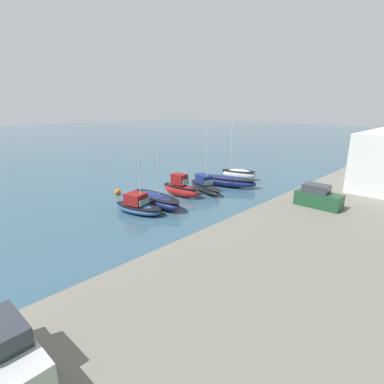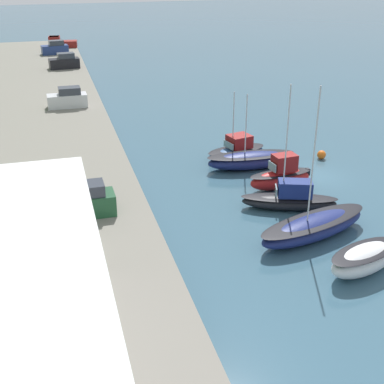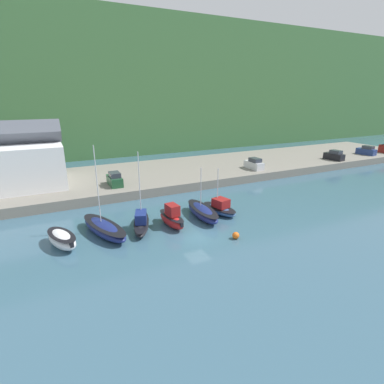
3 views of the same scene
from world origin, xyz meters
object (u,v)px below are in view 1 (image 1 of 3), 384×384
(moored_boat_1, at_px, (226,181))
(dog_on_quay, at_px, (383,159))
(moored_boat_4, at_px, (156,200))
(moored_boat_3, at_px, (181,188))
(parked_car_0, at_px, (5,356))
(parked_car_1, at_px, (318,197))
(mooring_buoy_0, at_px, (118,192))
(moored_boat_0, at_px, (239,174))
(moored_boat_2, at_px, (204,186))
(moored_boat_5, at_px, (138,206))

(moored_boat_1, distance_m, dog_on_quay, 30.39)
(moored_boat_4, xyz_separation_m, dog_on_quay, (-39.73, 13.47, 1.13))
(moored_boat_3, relative_size, parked_car_0, 1.27)
(parked_car_1, height_order, mooring_buoy_0, parked_car_1)
(moored_boat_0, bearing_deg, mooring_buoy_0, -39.27)
(parked_car_1, relative_size, mooring_buoy_0, 5.39)
(moored_boat_2, xyz_separation_m, moored_boat_5, (10.82, 0.20, -0.06))
(moored_boat_1, xyz_separation_m, moored_boat_3, (7.76, -1.14, 0.26))
(moored_boat_4, relative_size, moored_boat_5, 1.28)
(moored_boat_1, bearing_deg, moored_boat_2, -21.56)
(moored_boat_1, relative_size, moored_boat_3, 1.88)
(moored_boat_0, height_order, parked_car_0, parked_car_0)
(moored_boat_5, bearing_deg, moored_boat_3, 174.43)
(moored_boat_3, relative_size, mooring_buoy_0, 6.88)
(parked_car_1, xyz_separation_m, dog_on_quay, (-31.75, -1.18, -0.46))
(moored_boat_0, xyz_separation_m, parked_car_1, (8.80, 15.21, 1.52))
(moored_boat_2, distance_m, parked_car_1, 14.65)
(moored_boat_5, bearing_deg, moored_boat_0, 168.90)
(moored_boat_2, bearing_deg, dog_on_quay, 176.35)
(moored_boat_0, height_order, moored_boat_5, moored_boat_5)
(parked_car_0, height_order, mooring_buoy_0, parked_car_0)
(moored_boat_5, distance_m, mooring_buoy_0, 7.58)
(moored_boat_1, distance_m, mooring_buoy_0, 14.77)
(dog_on_quay, relative_size, mooring_buoy_0, 1.12)
(mooring_buoy_0, bearing_deg, moored_boat_5, 72.77)
(moored_boat_4, bearing_deg, parked_car_0, 39.86)
(moored_boat_4, relative_size, mooring_buoy_0, 9.93)
(dog_on_quay, xyz_separation_m, mooring_buoy_0, (40.21, -20.42, -1.51))
(parked_car_0, relative_size, parked_car_1, 1.00)
(moored_boat_5, bearing_deg, mooring_buoy_0, -120.80)
(moored_boat_1, distance_m, parked_car_1, 14.99)
(moored_boat_0, xyz_separation_m, moored_boat_3, (12.22, -0.18, 0.19))
(moored_boat_5, xyz_separation_m, mooring_buoy_0, (-2.24, -7.23, -0.36))
(moored_boat_2, xyz_separation_m, moored_boat_4, (8.09, -0.09, -0.03))
(moored_boat_1, bearing_deg, moored_boat_0, 174.71)
(moored_boat_3, distance_m, dog_on_quay, 37.94)
(moored_boat_0, bearing_deg, parked_car_0, 3.46)
(moored_boat_3, height_order, dog_on_quay, moored_boat_3)
(moored_boat_2, height_order, dog_on_quay, moored_boat_2)
(moored_boat_5, distance_m, dog_on_quay, 44.47)
(moored_boat_0, xyz_separation_m, moored_boat_2, (8.69, 0.64, -0.04))
(moored_boat_2, relative_size, dog_on_quay, 10.36)
(moored_boat_3, bearing_deg, parked_car_0, 26.74)
(moored_boat_4, xyz_separation_m, mooring_buoy_0, (0.48, -6.95, -0.38))
(moored_boat_0, bearing_deg, moored_boat_3, -19.82)
(moored_boat_0, distance_m, parked_car_0, 38.37)
(moored_boat_5, relative_size, mooring_buoy_0, 7.77)
(moored_boat_0, xyz_separation_m, moored_boat_1, (4.46, 0.95, -0.08))
(moored_boat_1, height_order, moored_boat_4, moored_boat_1)
(parked_car_0, xyz_separation_m, dog_on_quay, (-58.39, -0.60, -0.46))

